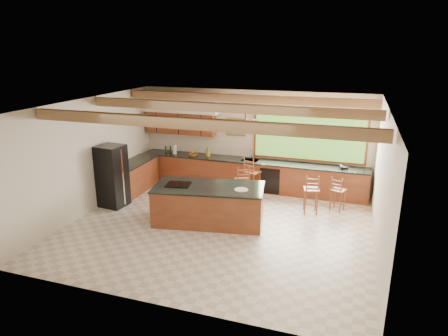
% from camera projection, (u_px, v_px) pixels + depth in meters
% --- Properties ---
extents(ground, '(7.20, 7.20, 0.00)m').
position_uv_depth(ground, '(219.00, 227.00, 9.81)').
color(ground, beige).
rests_on(ground, ground).
extents(room_shell, '(7.27, 6.54, 3.02)m').
position_uv_depth(room_shell, '(221.00, 133.00, 9.81)').
color(room_shell, beige).
rests_on(room_shell, ground).
extents(counter_run, '(7.12, 3.10, 1.26)m').
position_uv_depth(counter_run, '(220.00, 175.00, 12.21)').
color(counter_run, brown).
rests_on(counter_run, ground).
extents(island, '(2.89, 1.72, 0.96)m').
position_uv_depth(island, '(209.00, 204.00, 9.98)').
color(island, brown).
rests_on(island, ground).
extents(refrigerator, '(0.73, 0.71, 1.71)m').
position_uv_depth(refrigerator, '(112.00, 176.00, 10.89)').
color(refrigerator, black).
rests_on(refrigerator, ground).
extents(bar_stool_a, '(0.52, 0.53, 1.11)m').
position_uv_depth(bar_stool_a, '(242.00, 181.00, 11.10)').
color(bar_stool_a, brown).
rests_on(bar_stool_a, ground).
extents(bar_stool_b, '(0.53, 0.53, 1.16)m').
position_uv_depth(bar_stool_b, '(252.00, 173.00, 11.72)').
color(bar_stool_b, brown).
rests_on(bar_stool_b, ground).
extents(bar_stool_c, '(0.46, 0.46, 1.08)m').
position_uv_depth(bar_stool_c, '(311.00, 191.00, 10.41)').
color(bar_stool_c, brown).
rests_on(bar_stool_c, ground).
extents(bar_stool_d, '(0.44, 0.44, 0.97)m').
position_uv_depth(bar_stool_d, '(338.00, 191.00, 10.58)').
color(bar_stool_d, brown).
rests_on(bar_stool_d, ground).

